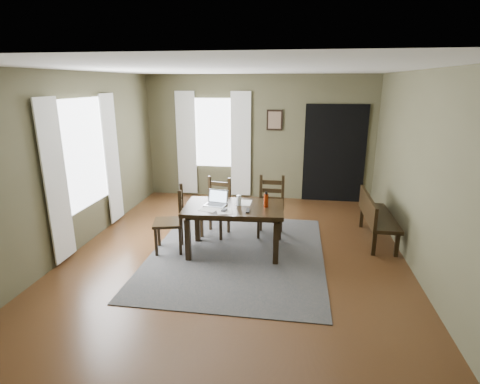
% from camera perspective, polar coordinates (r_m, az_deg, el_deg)
% --- Properties ---
extents(ground, '(5.00, 6.00, 0.01)m').
position_cam_1_polar(ground, '(5.83, -0.45, -9.40)').
color(ground, '#492C16').
extents(room_shell, '(5.02, 6.02, 2.71)m').
position_cam_1_polar(room_shell, '(5.30, -0.49, 8.50)').
color(room_shell, brown).
rests_on(room_shell, ground).
extents(rug, '(2.60, 3.20, 0.01)m').
position_cam_1_polar(rug, '(5.82, -0.45, -9.31)').
color(rug, '#3B3B3B').
rests_on(rug, ground).
extents(dining_table, '(1.52, 0.97, 0.74)m').
position_cam_1_polar(dining_table, '(5.63, -0.93, -3.04)').
color(dining_table, black).
rests_on(dining_table, rug).
extents(chair_end, '(0.54, 0.54, 1.02)m').
position_cam_1_polar(chair_end, '(5.83, -10.30, -4.28)').
color(chair_end, black).
rests_on(chair_end, rug).
extents(chair_back_left, '(0.50, 0.51, 0.97)m').
position_cam_1_polar(chair_back_left, '(6.37, -3.61, -2.41)').
color(chair_back_left, black).
rests_on(chair_back_left, rug).
extents(chair_back_right, '(0.45, 0.45, 1.00)m').
position_cam_1_polar(chair_back_right, '(6.37, 4.71, -2.31)').
color(chair_back_right, black).
rests_on(chair_back_right, rug).
extents(bench, '(0.44, 1.36, 0.77)m').
position_cam_1_polar(bench, '(6.51, 19.86, -3.18)').
color(bench, black).
rests_on(bench, ground).
extents(laptop, '(0.36, 0.31, 0.22)m').
position_cam_1_polar(laptop, '(5.66, -3.58, -1.37)').
color(laptop, '#B7B7BC').
rests_on(laptop, dining_table).
extents(computer_mouse, '(0.08, 0.11, 0.03)m').
position_cam_1_polar(computer_mouse, '(5.37, -2.41, -2.79)').
color(computer_mouse, '#3F3F42').
rests_on(computer_mouse, dining_table).
extents(tv_remote, '(0.06, 0.18, 0.02)m').
position_cam_1_polar(tv_remote, '(5.37, 1.21, -2.87)').
color(tv_remote, black).
rests_on(tv_remote, dining_table).
extents(drinking_glass, '(0.07, 0.07, 0.16)m').
position_cam_1_polar(drinking_glass, '(5.61, -0.18, -1.27)').
color(drinking_glass, silver).
rests_on(drinking_glass, dining_table).
extents(water_bottle, '(0.08, 0.08, 0.23)m').
position_cam_1_polar(water_bottle, '(5.54, 3.99, -1.24)').
color(water_bottle, '#A62E0C').
rests_on(water_bottle, dining_table).
extents(paper_a, '(0.32, 0.37, 0.00)m').
position_cam_1_polar(paper_a, '(5.52, -4.50, -2.47)').
color(paper_a, white).
rests_on(paper_a, dining_table).
extents(paper_c, '(0.23, 0.30, 0.00)m').
position_cam_1_polar(paper_c, '(5.75, 0.56, -1.64)').
color(paper_c, white).
rests_on(paper_c, dining_table).
extents(paper_e, '(0.30, 0.34, 0.00)m').
position_cam_1_polar(paper_e, '(5.39, -2.42, -2.89)').
color(paper_e, white).
rests_on(paper_e, dining_table).
extents(window_left, '(0.01, 1.30, 1.70)m').
position_cam_1_polar(window_left, '(6.40, -22.68, 5.41)').
color(window_left, white).
rests_on(window_left, ground).
extents(window_back, '(1.00, 0.01, 1.50)m').
position_cam_1_polar(window_back, '(8.42, -4.08, 8.98)').
color(window_back, white).
rests_on(window_back, ground).
extents(curtain_left_near, '(0.03, 0.48, 2.30)m').
position_cam_1_polar(curtain_left_near, '(5.76, -26.26, 1.33)').
color(curtain_left_near, silver).
rests_on(curtain_left_near, ground).
extents(curtain_left_far, '(0.03, 0.48, 2.30)m').
position_cam_1_polar(curtain_left_far, '(7.13, -18.93, 4.75)').
color(curtain_left_far, silver).
rests_on(curtain_left_far, ground).
extents(curtain_back_left, '(0.44, 0.03, 2.30)m').
position_cam_1_polar(curtain_back_left, '(8.58, -8.16, 7.31)').
color(curtain_back_left, silver).
rests_on(curtain_back_left, ground).
extents(curtain_back_right, '(0.44, 0.03, 2.30)m').
position_cam_1_polar(curtain_back_right, '(8.32, 0.12, 7.18)').
color(curtain_back_right, silver).
rests_on(curtain_back_right, ground).
extents(framed_picture, '(0.34, 0.03, 0.44)m').
position_cam_1_polar(framed_picture, '(8.20, 5.30, 10.86)').
color(framed_picture, black).
rests_on(framed_picture, ground).
extents(doorway_back, '(1.30, 0.03, 2.10)m').
position_cam_1_polar(doorway_back, '(8.33, 14.18, 5.65)').
color(doorway_back, black).
rests_on(doorway_back, ground).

